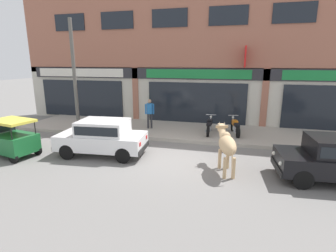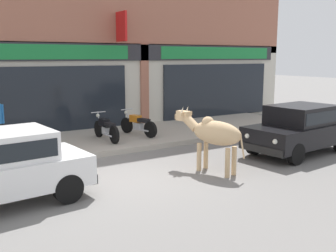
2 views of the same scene
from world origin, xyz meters
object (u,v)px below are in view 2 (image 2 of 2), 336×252
Objects in this scene: motorcycle_0 at (106,129)px; car_1 at (300,127)px; cow at (214,133)px; motorcycle_1 at (138,124)px.

car_1 is at bearing -42.84° from motorcycle_0.
cow reaches higher than car_1.
cow is at bearing -76.37° from motorcycle_0.
cow is 1.16× the size of motorcycle_0.
cow is 3.44m from car_1.
car_1 is 5.36m from motorcycle_1.
cow reaches higher than motorcycle_1.
motorcycle_0 is at bearing 137.16° from car_1.
motorcycle_1 is at bearing 6.86° from motorcycle_0.
car_1 is 6.10m from motorcycle_0.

